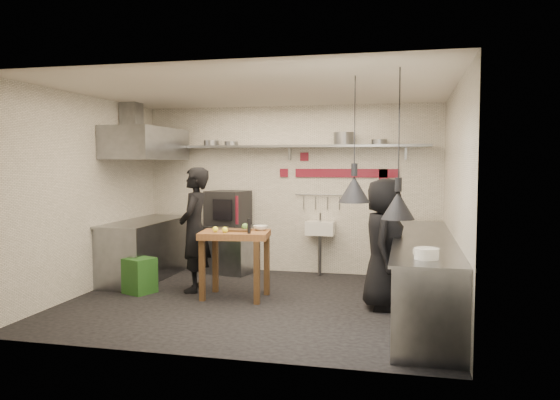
% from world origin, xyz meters
% --- Properties ---
extents(floor, '(5.00, 5.00, 0.00)m').
position_xyz_m(floor, '(0.00, 0.00, 0.00)').
color(floor, black).
rests_on(floor, ground).
extents(ceiling, '(5.00, 5.00, 0.00)m').
position_xyz_m(ceiling, '(0.00, 0.00, 2.80)').
color(ceiling, silver).
rests_on(ceiling, floor).
extents(wall_back, '(5.00, 0.04, 2.80)m').
position_xyz_m(wall_back, '(0.00, 2.10, 1.40)').
color(wall_back, silver).
rests_on(wall_back, floor).
extents(wall_front, '(5.00, 0.04, 2.80)m').
position_xyz_m(wall_front, '(0.00, -2.10, 1.40)').
color(wall_front, silver).
rests_on(wall_front, floor).
extents(wall_left, '(0.04, 4.20, 2.80)m').
position_xyz_m(wall_left, '(-2.50, 0.00, 1.40)').
color(wall_left, silver).
rests_on(wall_left, floor).
extents(wall_right, '(0.04, 4.20, 2.80)m').
position_xyz_m(wall_right, '(2.50, 0.00, 1.40)').
color(wall_right, silver).
rests_on(wall_right, floor).
extents(red_band_horiz, '(1.70, 0.02, 0.14)m').
position_xyz_m(red_band_horiz, '(0.95, 2.08, 1.68)').
color(red_band_horiz, maroon).
rests_on(red_band_horiz, wall_back).
extents(red_band_vert, '(0.14, 0.02, 1.10)m').
position_xyz_m(red_band_vert, '(1.55, 2.08, 1.20)').
color(red_band_vert, maroon).
rests_on(red_band_vert, wall_back).
extents(red_tile_a, '(0.14, 0.02, 0.14)m').
position_xyz_m(red_tile_a, '(0.25, 2.08, 1.95)').
color(red_tile_a, maroon).
rests_on(red_tile_a, wall_back).
extents(red_tile_b, '(0.14, 0.02, 0.14)m').
position_xyz_m(red_tile_b, '(-0.10, 2.08, 1.68)').
color(red_tile_b, maroon).
rests_on(red_tile_b, wall_back).
extents(back_shelf, '(4.60, 0.34, 0.04)m').
position_xyz_m(back_shelf, '(0.00, 1.92, 2.12)').
color(back_shelf, slate).
rests_on(back_shelf, wall_back).
extents(shelf_bracket_left, '(0.04, 0.06, 0.24)m').
position_xyz_m(shelf_bracket_left, '(-1.90, 2.07, 2.02)').
color(shelf_bracket_left, slate).
rests_on(shelf_bracket_left, wall_back).
extents(shelf_bracket_mid, '(0.04, 0.06, 0.24)m').
position_xyz_m(shelf_bracket_mid, '(0.00, 2.07, 2.02)').
color(shelf_bracket_mid, slate).
rests_on(shelf_bracket_mid, wall_back).
extents(shelf_bracket_right, '(0.04, 0.06, 0.24)m').
position_xyz_m(shelf_bracket_right, '(1.90, 2.07, 2.02)').
color(shelf_bracket_right, slate).
rests_on(shelf_bracket_right, wall_back).
extents(pan_far_left, '(0.33, 0.33, 0.09)m').
position_xyz_m(pan_far_left, '(-1.33, 1.92, 2.19)').
color(pan_far_left, slate).
rests_on(pan_far_left, back_shelf).
extents(pan_mid_left, '(0.25, 0.25, 0.07)m').
position_xyz_m(pan_mid_left, '(-0.98, 1.92, 2.18)').
color(pan_mid_left, slate).
rests_on(pan_mid_left, back_shelf).
extents(stock_pot, '(0.39, 0.39, 0.20)m').
position_xyz_m(stock_pot, '(0.93, 1.92, 2.24)').
color(stock_pot, slate).
rests_on(stock_pot, back_shelf).
extents(pan_right, '(0.27, 0.27, 0.08)m').
position_xyz_m(pan_right, '(1.49, 1.92, 2.18)').
color(pan_right, slate).
rests_on(pan_right, back_shelf).
extents(oven_stand, '(0.86, 0.81, 0.80)m').
position_xyz_m(oven_stand, '(-0.95, 1.81, 0.40)').
color(oven_stand, slate).
rests_on(oven_stand, floor).
extents(combi_oven, '(0.72, 0.69, 0.58)m').
position_xyz_m(combi_oven, '(-1.00, 1.78, 1.09)').
color(combi_oven, black).
rests_on(combi_oven, oven_stand).
extents(oven_door, '(0.45, 0.12, 0.46)m').
position_xyz_m(oven_door, '(-0.94, 1.50, 1.09)').
color(oven_door, maroon).
rests_on(oven_door, combi_oven).
extents(oven_glass, '(0.35, 0.09, 0.34)m').
position_xyz_m(oven_glass, '(-0.98, 1.45, 1.09)').
color(oven_glass, black).
rests_on(oven_glass, oven_door).
extents(hand_sink, '(0.46, 0.34, 0.22)m').
position_xyz_m(hand_sink, '(0.55, 1.92, 0.78)').
color(hand_sink, white).
rests_on(hand_sink, wall_back).
extents(sink_tap, '(0.03, 0.03, 0.14)m').
position_xyz_m(sink_tap, '(0.55, 1.92, 0.96)').
color(sink_tap, slate).
rests_on(sink_tap, hand_sink).
extents(sink_drain, '(0.06, 0.06, 0.66)m').
position_xyz_m(sink_drain, '(0.55, 1.88, 0.34)').
color(sink_drain, slate).
rests_on(sink_drain, floor).
extents(utensil_rail, '(0.90, 0.02, 0.02)m').
position_xyz_m(utensil_rail, '(0.55, 2.06, 1.32)').
color(utensil_rail, slate).
rests_on(utensil_rail, wall_back).
extents(counter_right, '(0.70, 3.80, 0.90)m').
position_xyz_m(counter_right, '(2.15, 0.00, 0.45)').
color(counter_right, slate).
rests_on(counter_right, floor).
extents(counter_right_top, '(0.76, 3.90, 0.03)m').
position_xyz_m(counter_right_top, '(2.15, 0.00, 0.92)').
color(counter_right_top, slate).
rests_on(counter_right_top, counter_right).
extents(plate_stack, '(0.27, 0.27, 0.11)m').
position_xyz_m(plate_stack, '(2.12, -1.53, 0.99)').
color(plate_stack, white).
rests_on(plate_stack, counter_right_top).
extents(small_bowl_right, '(0.27, 0.27, 0.05)m').
position_xyz_m(small_bowl_right, '(2.10, -1.22, 0.96)').
color(small_bowl_right, white).
rests_on(small_bowl_right, counter_right_top).
extents(counter_left, '(0.70, 1.90, 0.90)m').
position_xyz_m(counter_left, '(-2.15, 1.05, 0.45)').
color(counter_left, slate).
rests_on(counter_left, floor).
extents(counter_left_top, '(0.76, 2.00, 0.03)m').
position_xyz_m(counter_left_top, '(-2.15, 1.05, 0.92)').
color(counter_left_top, slate).
rests_on(counter_left_top, counter_left).
extents(extractor_hood, '(0.78, 1.60, 0.50)m').
position_xyz_m(extractor_hood, '(-2.10, 1.05, 2.15)').
color(extractor_hood, slate).
rests_on(extractor_hood, ceiling).
extents(hood_duct, '(0.28, 0.28, 0.50)m').
position_xyz_m(hood_duct, '(-2.35, 1.05, 2.55)').
color(hood_duct, slate).
rests_on(hood_duct, ceiling).
extents(green_bin, '(0.48, 0.48, 0.50)m').
position_xyz_m(green_bin, '(-1.76, 0.11, 0.25)').
color(green_bin, '#22531C').
rests_on(green_bin, floor).
extents(prep_table, '(1.00, 0.76, 0.92)m').
position_xyz_m(prep_table, '(-0.35, 0.15, 0.46)').
color(prep_table, brown).
rests_on(prep_table, floor).
extents(cutting_board, '(0.34, 0.25, 0.02)m').
position_xyz_m(cutting_board, '(-0.30, 0.19, 0.93)').
color(cutting_board, '#4D331C').
rests_on(cutting_board, prep_table).
extents(pepper_mill, '(0.05, 0.05, 0.20)m').
position_xyz_m(pepper_mill, '(-0.09, -0.04, 1.02)').
color(pepper_mill, black).
rests_on(pepper_mill, prep_table).
extents(lemon_a, '(0.09, 0.09, 0.08)m').
position_xyz_m(lemon_a, '(-0.57, -0.01, 0.96)').
color(lemon_a, '#FCFE31').
rests_on(lemon_a, prep_table).
extents(lemon_b, '(0.11, 0.11, 0.08)m').
position_xyz_m(lemon_b, '(-0.43, -0.02, 0.96)').
color(lemon_b, '#FCFE31').
rests_on(lemon_b, prep_table).
extents(veg_ball, '(0.11, 0.11, 0.10)m').
position_xyz_m(veg_ball, '(-0.24, 0.28, 0.97)').
color(veg_ball, '#55893E').
rests_on(veg_ball, prep_table).
extents(steel_tray, '(0.20, 0.16, 0.03)m').
position_xyz_m(steel_tray, '(-0.60, 0.33, 0.94)').
color(steel_tray, slate).
rests_on(steel_tray, prep_table).
extents(bowl, '(0.27, 0.27, 0.06)m').
position_xyz_m(bowl, '(-0.04, 0.34, 0.95)').
color(bowl, white).
rests_on(bowl, prep_table).
extents(heat_lamp_near, '(0.38, 0.38, 1.38)m').
position_xyz_m(heat_lamp_near, '(1.36, -0.87, 2.11)').
color(heat_lamp_near, black).
rests_on(heat_lamp_near, ceiling).
extents(heat_lamp_far, '(0.39, 0.39, 1.51)m').
position_xyz_m(heat_lamp_far, '(1.84, -1.31, 2.04)').
color(heat_lamp_far, black).
rests_on(heat_lamp_far, ceiling).
extents(chef_left, '(0.50, 0.69, 1.79)m').
position_xyz_m(chef_left, '(-1.04, 0.41, 0.89)').
color(chef_left, black).
rests_on(chef_left, floor).
extents(chef_right, '(0.56, 0.83, 1.66)m').
position_xyz_m(chef_right, '(1.66, 0.07, 0.83)').
color(chef_right, black).
rests_on(chef_right, floor).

